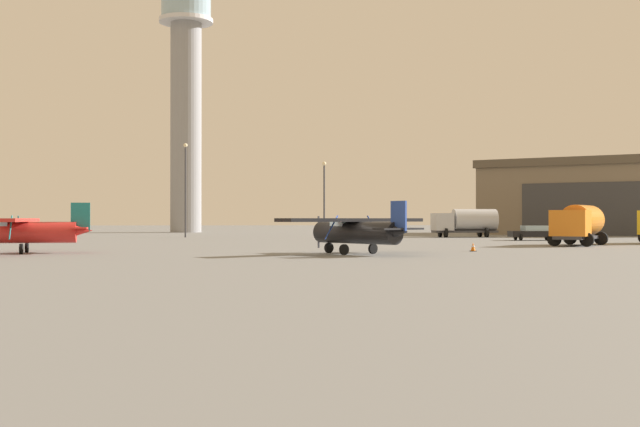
{
  "coord_description": "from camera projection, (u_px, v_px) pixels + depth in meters",
  "views": [
    {
      "loc": [
        -4.58,
        -45.1,
        2.01
      ],
      "look_at": [
        1.64,
        21.78,
        2.43
      ],
      "focal_mm": 45.79,
      "sensor_mm": 36.0,
      "label": 1
    }
  ],
  "objects": [
    {
      "name": "ground_plane",
      "position": [
        327.0,
        255.0,
        45.32
      ],
      "size": [
        400.0,
        400.0,
        0.0
      ],
      "primitive_type": "plane",
      "color": "slate"
    },
    {
      "name": "airplane_red",
      "position": [
        22.0,
        230.0,
        47.02
      ],
      "size": [
        7.85,
        10.02,
        2.94
      ],
      "rotation": [
        0.0,
        0.0,
        3.26
      ],
      "color": "red",
      "rests_on": "ground_plane"
    },
    {
      "name": "control_tower",
      "position": [
        186.0,
        91.0,
        119.69
      ],
      "size": [
        7.89,
        7.89,
        39.82
      ],
      "color": "gray",
      "rests_on": "ground_plane"
    },
    {
      "name": "car_black",
      "position": [
        535.0,
        232.0,
        75.16
      ],
      "size": [
        4.53,
        2.43,
        1.37
      ],
      "rotation": [
        0.0,
        0.0,
        3.1
      ],
      "color": "black",
      "rests_on": "ground_plane"
    },
    {
      "name": "light_post_west",
      "position": [
        185.0,
        182.0,
        87.18
      ],
      "size": [
        0.44,
        0.44,
        10.08
      ],
      "color": "#38383D",
      "rests_on": "ground_plane"
    },
    {
      "name": "airplane_black",
      "position": [
        357.0,
        230.0,
        45.78
      ],
      "size": [
        9.05,
        7.64,
        2.95
      ],
      "rotation": [
        0.0,
        0.0,
        2.17
      ],
      "color": "black",
      "rests_on": "ground_plane"
    },
    {
      "name": "traffic_cone_near_left",
      "position": [
        473.0,
        247.0,
        49.94
      ],
      "size": [
        0.36,
        0.36,
        0.54
      ],
      "color": "black",
      "rests_on": "ground_plane"
    },
    {
      "name": "light_post_east",
      "position": [
        324.0,
        192.0,
        85.88
      ],
      "size": [
        0.44,
        0.44,
        8.02
      ],
      "color": "#38383D",
      "rests_on": "ground_plane"
    },
    {
      "name": "truck_fuel_tanker_orange",
      "position": [
        579.0,
        223.0,
        60.8
      ],
      "size": [
        5.91,
        6.67,
        3.04
      ],
      "rotation": [
        0.0,
        0.0,
        4.06
      ],
      "color": "#38383D",
      "rests_on": "ground_plane"
    },
    {
      "name": "hangar",
      "position": [
        604.0,
        198.0,
        105.49
      ],
      "size": [
        35.24,
        34.27,
        9.38
      ],
      "rotation": [
        0.0,
        0.0,
        -2.21
      ],
      "color": "#7A6B56",
      "rests_on": "ground_plane"
    },
    {
      "name": "truck_fuel_tanker_silver",
      "position": [
        466.0,
        222.0,
        87.85
      ],
      "size": [
        6.95,
        3.43,
        3.04
      ],
      "rotation": [
        0.0,
        0.0,
        3.17
      ],
      "color": "#38383D",
      "rests_on": "ground_plane"
    }
  ]
}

